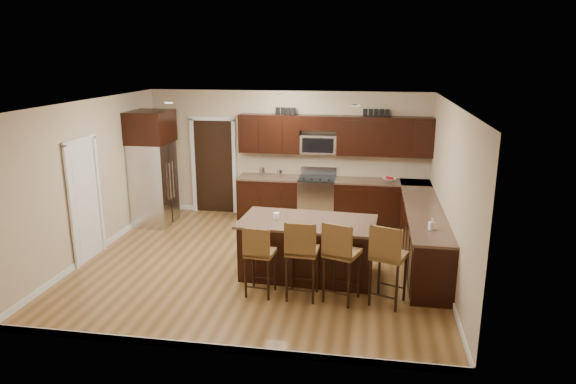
% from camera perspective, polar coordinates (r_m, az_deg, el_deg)
% --- Properties ---
extents(floor, '(6.00, 6.00, 0.00)m').
position_cam_1_polar(floor, '(8.84, -2.96, -7.82)').
color(floor, olive).
rests_on(floor, ground).
extents(ceiling, '(6.00, 6.00, 0.00)m').
position_cam_1_polar(ceiling, '(8.18, -3.22, 9.88)').
color(ceiling, silver).
rests_on(ceiling, wall_back).
extents(wall_back, '(6.00, 0.00, 6.00)m').
position_cam_1_polar(wall_back, '(11.05, -0.04, 4.19)').
color(wall_back, '#C2AC8C').
rests_on(wall_back, floor).
extents(wall_left, '(0.00, 5.50, 5.50)m').
position_cam_1_polar(wall_left, '(9.50, -21.06, 1.36)').
color(wall_left, '#C2AC8C').
rests_on(wall_left, floor).
extents(wall_right, '(0.00, 5.50, 5.50)m').
position_cam_1_polar(wall_right, '(8.32, 17.55, -0.18)').
color(wall_right, '#C2AC8C').
rests_on(wall_right, floor).
extents(base_cabinets, '(4.02, 3.96, 0.92)m').
position_cam_1_polar(base_cabinets, '(9.86, 9.69, -2.71)').
color(base_cabinets, black).
rests_on(base_cabinets, floor).
extents(upper_cabinets, '(4.00, 0.33, 0.80)m').
position_cam_1_polar(upper_cabinets, '(10.68, 5.37, 6.41)').
color(upper_cabinets, black).
rests_on(upper_cabinets, wall_back).
extents(range, '(0.76, 0.64, 1.11)m').
position_cam_1_polar(range, '(10.87, 3.24, -0.77)').
color(range, silver).
rests_on(range, floor).
extents(microwave, '(0.76, 0.31, 0.40)m').
position_cam_1_polar(microwave, '(10.77, 3.42, 5.34)').
color(microwave, silver).
rests_on(microwave, upper_cabinets).
extents(doorway, '(0.85, 0.03, 2.06)m').
position_cam_1_polar(doorway, '(11.48, -8.22, 2.81)').
color(doorway, black).
rests_on(doorway, floor).
extents(pantry_door, '(0.03, 0.80, 2.04)m').
position_cam_1_polar(pantry_door, '(9.32, -21.67, -1.05)').
color(pantry_door, white).
rests_on(pantry_door, floor).
extents(letter_decor, '(2.20, 0.03, 0.15)m').
position_cam_1_polar(letter_decor, '(10.64, 4.66, 8.86)').
color(letter_decor, black).
rests_on(letter_decor, upper_cabinets).
extents(island, '(2.18, 1.23, 0.92)m').
position_cam_1_polar(island, '(8.21, 2.17, -6.43)').
color(island, black).
rests_on(island, floor).
extents(stool_left, '(0.44, 0.44, 1.07)m').
position_cam_1_polar(stool_left, '(7.44, -3.26, -6.78)').
color(stool_left, brown).
rests_on(stool_left, floor).
extents(stool_mid, '(0.46, 0.46, 1.19)m').
position_cam_1_polar(stool_mid, '(7.31, 1.51, -6.56)').
color(stool_mid, brown).
rests_on(stool_mid, floor).
extents(stool_right, '(0.57, 0.57, 1.20)m').
position_cam_1_polar(stool_right, '(7.26, 5.82, -6.75)').
color(stool_right, brown).
rests_on(stool_right, floor).
extents(refrigerator, '(0.79, 0.92, 2.35)m').
position_cam_1_polar(refrigerator, '(10.83, -14.79, 2.71)').
color(refrigerator, silver).
rests_on(refrigerator, floor).
extents(floor_mat, '(0.95, 0.75, 0.01)m').
position_cam_1_polar(floor_mat, '(10.24, 2.16, -4.51)').
color(floor_mat, brown).
rests_on(floor_mat, floor).
extents(fruit_bowl, '(0.34, 0.34, 0.06)m').
position_cam_1_polar(fruit_bowl, '(10.70, 11.16, 1.36)').
color(fruit_bowl, silver).
rests_on(fruit_bowl, base_cabinets).
extents(soap_bottle, '(0.10, 0.10, 0.18)m').
position_cam_1_polar(soap_bottle, '(7.89, 15.69, -3.45)').
color(soap_bottle, '#B2B2B2').
rests_on(soap_bottle, base_cabinets).
extents(canister_tall, '(0.12, 0.12, 0.19)m').
position_cam_1_polar(canister_tall, '(10.92, -2.89, 2.24)').
color(canister_tall, silver).
rests_on(canister_tall, base_cabinets).
extents(canister_short, '(0.11, 0.11, 0.15)m').
position_cam_1_polar(canister_short, '(10.85, -0.93, 2.08)').
color(canister_short, silver).
rests_on(canister_short, base_cabinets).
extents(island_jar, '(0.10, 0.10, 0.10)m').
position_cam_1_polar(island_jar, '(8.10, -1.30, -2.66)').
color(island_jar, white).
rests_on(island_jar, island).
extents(stool_extra, '(0.57, 0.57, 1.20)m').
position_cam_1_polar(stool_extra, '(7.26, 10.98, -6.97)').
color(stool_extra, brown).
rests_on(stool_extra, floor).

